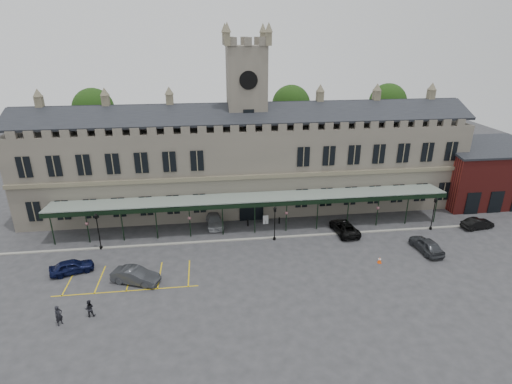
{
  "coord_description": "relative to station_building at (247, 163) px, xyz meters",
  "views": [
    {
      "loc": [
        -5.52,
        -37.33,
        23.43
      ],
      "look_at": [
        0.0,
        6.0,
        6.0
      ],
      "focal_mm": 28.0,
      "sensor_mm": 36.0,
      "label": 1
    }
  ],
  "objects": [
    {
      "name": "car_left_a",
      "position": [
        -20.12,
        -15.26,
        -5.73
      ],
      "size": [
        4.65,
        2.99,
        1.47
      ],
      "primitive_type": "imported",
      "rotation": [
        0.0,
        0.0,
        1.89
      ],
      "color": "black",
      "rests_on": "ground"
    },
    {
      "name": "lamp_post_mid",
      "position": [
        2.14,
        -10.85,
        -3.83
      ],
      "size": [
        0.42,
        0.42,
        4.44
      ],
      "color": "black",
      "rests_on": "ground"
    },
    {
      "name": "clock_tower",
      "position": [
        0.0,
        0.09,
        6.64
      ],
      "size": [
        5.6,
        5.6,
        24.8
      ],
      "color": "#5B564C",
      "rests_on": "ground"
    },
    {
      "name": "lamp_post_right",
      "position": [
        22.5,
        -10.67,
        -3.82
      ],
      "size": [
        0.42,
        0.42,
        4.46
      ],
      "color": "black",
      "rests_on": "ground"
    },
    {
      "name": "kerb",
      "position": [
        0.0,
        -10.41,
        -6.41
      ],
      "size": [
        60.0,
        0.4,
        0.12
      ],
      "primitive_type": "cube",
      "color": "gray",
      "rests_on": "ground"
    },
    {
      "name": "tree_behind_right",
      "position": [
        24.0,
        9.09,
        6.35
      ],
      "size": [
        6.0,
        6.0,
        16.0
      ],
      "color": "#332314",
      "rests_on": "ground"
    },
    {
      "name": "brick_annex",
      "position": [
        34.0,
        -2.94,
        -2.31
      ],
      "size": [
        12.4,
        8.36,
        9.23
      ],
      "color": "maroon",
      "rests_on": "ground"
    },
    {
      "name": "tree_behind_left",
      "position": [
        -22.0,
        9.09,
        6.35
      ],
      "size": [
        6.0,
        6.0,
        16.0
      ],
      "color": "#332314",
      "rests_on": "ground"
    },
    {
      "name": "traffic_cone",
      "position": [
        12.68,
        -17.51,
        -6.12
      ],
      "size": [
        0.44,
        0.44,
        0.7
      ],
      "rotation": [
        0.0,
        0.0,
        -0.18
      ],
      "color": "#FF4B08",
      "rests_on": "ground"
    },
    {
      "name": "sign_board",
      "position": [
        1.73,
        -6.43,
        -5.87
      ],
      "size": [
        0.72,
        0.08,
        1.23
      ],
      "rotation": [
        0.0,
        0.0,
        0.04
      ],
      "color": "black",
      "rests_on": "ground"
    },
    {
      "name": "car_right_a",
      "position": [
        19.0,
        -15.78,
        -5.65
      ],
      "size": [
        2.37,
        4.96,
        1.63
      ],
      "primitive_type": "imported",
      "rotation": [
        0.0,
        0.0,
        3.24
      ],
      "color": "#33353A",
      "rests_on": "ground"
    },
    {
      "name": "station_building",
      "position": [
        0.0,
        0.0,
        0.0
      ],
      "size": [
        60.0,
        10.36,
        17.3
      ],
      "color": "#5B564C",
      "rests_on": "ground"
    },
    {
      "name": "car_right_b",
      "position": [
        28.56,
        -11.13,
        -5.78
      ],
      "size": [
        4.32,
        2.03,
        1.37
      ],
      "primitive_type": "imported",
      "rotation": [
        0.0,
        0.0,
        1.72
      ],
      "color": "black",
      "rests_on": "ground"
    },
    {
      "name": "lamp_post_left",
      "position": [
        -18.32,
        -10.47,
        -3.75
      ],
      "size": [
        0.43,
        0.43,
        4.59
      ],
      "color": "black",
      "rests_on": "ground"
    },
    {
      "name": "tree_behind_mid",
      "position": [
        8.0,
        9.09,
        6.35
      ],
      "size": [
        6.0,
        6.0,
        16.0
      ],
      "color": "#332314",
      "rests_on": "ground"
    },
    {
      "name": "car_taxi",
      "position": [
        -5.0,
        -5.91,
        -5.75
      ],
      "size": [
        2.49,
        5.11,
        1.43
      ],
      "primitive_type": "imported",
      "rotation": [
        0.0,
        0.0,
        0.1
      ],
      "color": "#A3A6AB",
      "rests_on": "ground"
    },
    {
      "name": "bollard_left",
      "position": [
        -0.67,
        -6.8,
        -5.98
      ],
      "size": [
        0.17,
        0.17,
        0.98
      ],
      "primitive_type": "cylinder",
      "color": "black",
      "rests_on": "ground"
    },
    {
      "name": "person_b",
      "position": [
        -16.48,
        -22.73,
        -5.64
      ],
      "size": [
        0.89,
        0.74,
        1.66
      ],
      "primitive_type": "imported",
      "rotation": [
        0.0,
        0.0,
        3.3
      ],
      "color": "black",
      "rests_on": "ground"
    },
    {
      "name": "car_van",
      "position": [
        11.16,
        -10.13,
        -5.74
      ],
      "size": [
        2.93,
        5.46,
        1.46
      ],
      "primitive_type": "imported",
      "rotation": [
        0.0,
        0.0,
        3.24
      ],
      "color": "black",
      "rests_on": "ground"
    },
    {
      "name": "parking_markings",
      "position": [
        -14.0,
        -17.41,
        -6.47
      ],
      "size": [
        16.0,
        6.0,
        0.01
      ],
      "primitive_type": null,
      "color": "gold",
      "rests_on": "ground"
    },
    {
      "name": "canopy",
      "position": [
        0.0,
        -8.45,
        -4.06
      ],
      "size": [
        50.0,
        4.1,
        4.3
      ],
      "color": "#8C9E93",
      "rests_on": "ground"
    },
    {
      "name": "bollard_right",
      "position": [
        3.53,
        -6.5,
        -6.02
      ],
      "size": [
        0.16,
        0.16,
        0.9
      ],
      "primitive_type": "cylinder",
      "color": "black",
      "rests_on": "ground"
    },
    {
      "name": "ground",
      "position": [
        0.0,
        -15.91,
        -6.47
      ],
      "size": [
        140.0,
        140.0,
        0.0
      ],
      "primitive_type": "plane",
      "color": "#2F2F32"
    },
    {
      "name": "car_left_b",
      "position": [
        -13.23,
        -17.95,
        -5.67
      ],
      "size": [
        5.12,
        3.29,
        1.59
      ],
      "primitive_type": "imported",
      "rotation": [
        0.0,
        0.0,
        1.21
      ],
      "color": "#33353A",
      "rests_on": "ground"
    },
    {
      "name": "person_a",
      "position": [
        -18.78,
        -23.55,
        -5.52
      ],
      "size": [
        0.77,
        0.83,
        1.9
      ],
      "primitive_type": "imported",
      "rotation": [
        0.0,
        0.0,
        0.95
      ],
      "color": "black",
      "rests_on": "ground"
    }
  ]
}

